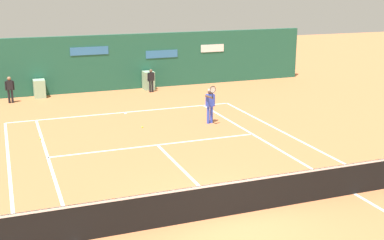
% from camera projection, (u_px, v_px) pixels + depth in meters
% --- Properties ---
extents(ground_plane, '(80.00, 80.00, 0.01)m').
position_uv_depth(ground_plane, '(220.00, 207.00, 13.83)').
color(ground_plane, '#C67042').
extents(tennis_net, '(12.10, 0.10, 1.07)m').
position_uv_depth(tennis_net, '(229.00, 197.00, 13.18)').
color(tennis_net, '#4C4C51').
rests_on(tennis_net, ground_plane).
extents(sponsor_back_wall, '(25.00, 1.02, 3.13)m').
position_uv_depth(sponsor_back_wall, '(101.00, 64.00, 28.23)').
color(sponsor_back_wall, '#1E5642').
rests_on(sponsor_back_wall, ground_plane).
extents(player_on_baseline, '(0.51, 0.71, 1.76)m').
position_uv_depth(player_on_baseline, '(210.00, 103.00, 21.78)').
color(player_on_baseline, blue).
rests_on(player_on_baseline, ground_plane).
extents(ball_kid_centre_post, '(0.45, 0.19, 1.35)m').
position_uv_depth(ball_kid_centre_post, '(10.00, 88.00, 25.55)').
color(ball_kid_centre_post, black).
rests_on(ball_kid_centre_post, ground_plane).
extents(ball_kid_left_post, '(0.42, 0.22, 1.29)m').
position_uv_depth(ball_kid_left_post, '(151.00, 79.00, 28.09)').
color(ball_kid_left_post, black).
rests_on(ball_kid_left_post, ground_plane).
extents(tennis_ball_by_sideline, '(0.07, 0.07, 0.07)m').
position_uv_depth(tennis_ball_by_sideline, '(142.00, 127.00, 21.33)').
color(tennis_ball_by_sideline, '#CCE033').
rests_on(tennis_ball_by_sideline, ground_plane).
extents(tennis_ball_mid_court, '(0.07, 0.07, 0.07)m').
position_uv_depth(tennis_ball_mid_court, '(40.00, 139.00, 19.71)').
color(tennis_ball_mid_court, '#CCE033').
rests_on(tennis_ball_mid_court, ground_plane).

